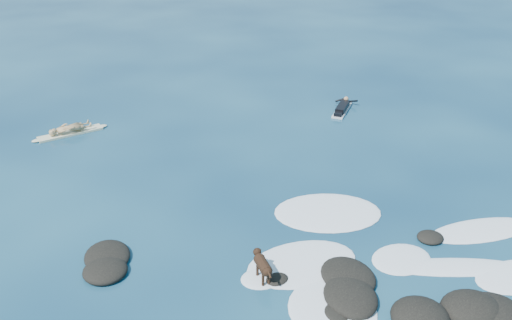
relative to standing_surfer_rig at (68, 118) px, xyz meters
name	(u,v)px	position (x,y,z in m)	size (l,w,h in m)	color
ground	(298,252)	(6.06, -9.99, -0.68)	(160.00, 160.00, 0.00)	#0A2642
reef_rocks	(330,312)	(5.93, -12.61, -0.57)	(12.29, 7.27, 0.61)	black
breaking_foam	(375,266)	(7.79, -11.18, -0.67)	(14.08, 8.02, 0.12)	white
standing_surfer_rig	(68,118)	(0.00, 0.00, 0.00)	(2.97, 1.25, 1.72)	beige
paddling_surfer_rig	(342,108)	(11.47, -0.57, -0.54)	(1.71, 2.09, 0.40)	silver
dog	(262,264)	(4.78, -10.89, -0.19)	(0.34, 1.18, 0.75)	black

